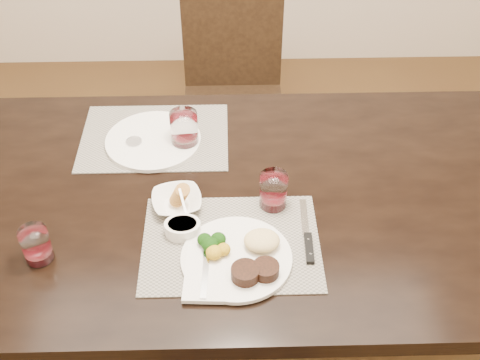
{
  "coord_description": "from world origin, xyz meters",
  "views": [
    {
      "loc": [
        -0.03,
        -1.24,
        1.92
      ],
      "look_at": [
        0.0,
        -0.02,
        0.82
      ],
      "focal_mm": 45.0,
      "sensor_mm": 36.0,
      "label": 1
    }
  ],
  "objects_px": {
    "steak_knife": "(308,240)",
    "wine_glass_near": "(273,192)",
    "cracker_bowl": "(177,201)",
    "dinner_plate": "(242,256)",
    "far_plate": "(153,140)",
    "chair_far": "(233,86)"
  },
  "relations": [
    {
      "from": "chair_far",
      "to": "cracker_bowl",
      "type": "height_order",
      "value": "chair_far"
    },
    {
      "from": "steak_knife",
      "to": "dinner_plate",
      "type": "bearing_deg",
      "value": -159.08
    },
    {
      "from": "dinner_plate",
      "to": "wine_glass_near",
      "type": "relative_size",
      "value": 2.7
    },
    {
      "from": "cracker_bowl",
      "to": "wine_glass_near",
      "type": "height_order",
      "value": "wine_glass_near"
    },
    {
      "from": "wine_glass_near",
      "to": "far_plate",
      "type": "height_order",
      "value": "wine_glass_near"
    },
    {
      "from": "dinner_plate",
      "to": "far_plate",
      "type": "bearing_deg",
      "value": 120.4
    },
    {
      "from": "chair_far",
      "to": "steak_knife",
      "type": "xyz_separation_m",
      "value": [
        0.18,
        -1.13,
        0.26
      ]
    },
    {
      "from": "cracker_bowl",
      "to": "far_plate",
      "type": "relative_size",
      "value": 0.53
    },
    {
      "from": "cracker_bowl",
      "to": "wine_glass_near",
      "type": "bearing_deg",
      "value": 0.0
    },
    {
      "from": "far_plate",
      "to": "steak_knife",
      "type": "bearing_deg",
      "value": -44.55
    },
    {
      "from": "steak_knife",
      "to": "cracker_bowl",
      "type": "bearing_deg",
      "value": 159.82
    },
    {
      "from": "cracker_bowl",
      "to": "chair_far",
      "type": "bearing_deg",
      "value": 80.19
    },
    {
      "from": "steak_knife",
      "to": "wine_glass_near",
      "type": "xyz_separation_m",
      "value": [
        -0.08,
        0.14,
        0.04
      ]
    },
    {
      "from": "wine_glass_near",
      "to": "steak_knife",
      "type": "bearing_deg",
      "value": -60.12
    },
    {
      "from": "wine_glass_near",
      "to": "far_plate",
      "type": "bearing_deg",
      "value": 141.01
    },
    {
      "from": "chair_far",
      "to": "dinner_plate",
      "type": "relative_size",
      "value": 3.19
    },
    {
      "from": "steak_knife",
      "to": "wine_glass_near",
      "type": "height_order",
      "value": "wine_glass_near"
    },
    {
      "from": "steak_knife",
      "to": "far_plate",
      "type": "relative_size",
      "value": 0.79
    },
    {
      "from": "chair_far",
      "to": "steak_knife",
      "type": "relative_size",
      "value": 3.83
    },
    {
      "from": "chair_far",
      "to": "far_plate",
      "type": "height_order",
      "value": "chair_far"
    },
    {
      "from": "steak_knife",
      "to": "cracker_bowl",
      "type": "height_order",
      "value": "cracker_bowl"
    },
    {
      "from": "chair_far",
      "to": "far_plate",
      "type": "xyz_separation_m",
      "value": [
        -0.26,
        -0.7,
        0.26
      ]
    }
  ]
}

